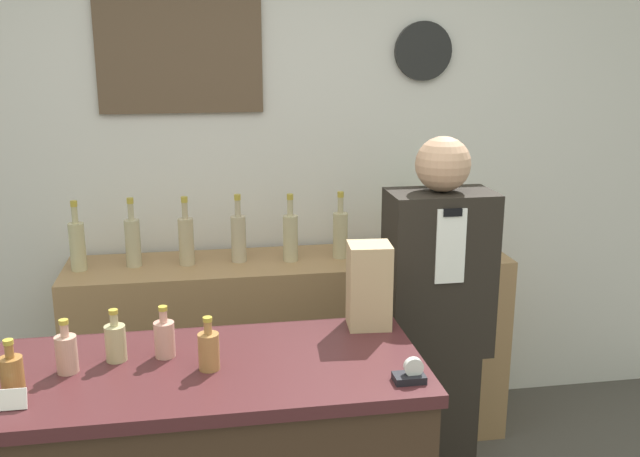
{
  "coord_description": "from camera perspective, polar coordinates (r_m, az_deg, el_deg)",
  "views": [
    {
      "loc": [
        -0.29,
        -1.48,
        1.92
      ],
      "look_at": [
        0.15,
        1.11,
        1.22
      ],
      "focal_mm": 40.0,
      "sensor_mm": 36.0,
      "label": 1
    }
  ],
  "objects": [
    {
      "name": "back_wall",
      "position": [
        3.54,
        -4.8,
        5.6
      ],
      "size": [
        5.2,
        0.09,
        2.7
      ],
      "color": "silver",
      "rests_on": "ground_plane"
    },
    {
      "name": "shelf_bottle_0",
      "position": [
        3.36,
        -18.84,
        -1.22
      ],
      "size": [
        0.07,
        0.07,
        0.32
      ],
      "color": "tan",
      "rests_on": "back_shelf"
    },
    {
      "name": "shelf_bottle_4",
      "position": [
        3.32,
        -2.38,
        -0.6
      ],
      "size": [
        0.07,
        0.07,
        0.32
      ],
      "color": "tan",
      "rests_on": "back_shelf"
    },
    {
      "name": "shelf_bottle_5",
      "position": [
        3.37,
        1.64,
        -0.37
      ],
      "size": [
        0.07,
        0.07,
        0.32
      ],
      "color": "tan",
      "rests_on": "back_shelf"
    },
    {
      "name": "counter_bottle_2",
      "position": [
        2.27,
        -16.04,
        -8.67
      ],
      "size": [
        0.06,
        0.06,
        0.16
      ],
      "color": "tan",
      "rests_on": "display_counter"
    },
    {
      "name": "shopkeeper",
      "position": [
        2.88,
        9.21,
        -8.52
      ],
      "size": [
        0.4,
        0.25,
        1.58
      ],
      "color": "black",
      "rests_on": "ground_plane"
    },
    {
      "name": "potted_plant",
      "position": [
        3.48,
        9.04,
        0.77
      ],
      "size": [
        0.24,
        0.24,
        0.32
      ],
      "color": "#B27047",
      "rests_on": "back_shelf"
    },
    {
      "name": "shelf_bottle_6",
      "position": [
        3.42,
        5.56,
        -0.18
      ],
      "size": [
        0.07,
        0.07,
        0.32
      ],
      "color": "tan",
      "rests_on": "back_shelf"
    },
    {
      "name": "back_shelf",
      "position": [
        3.53,
        -2.29,
        -9.62
      ],
      "size": [
        2.08,
        0.46,
        0.92
      ],
      "color": "#9E754C",
      "rests_on": "ground_plane"
    },
    {
      "name": "shelf_bottle_1",
      "position": [
        3.35,
        -14.75,
        -0.96
      ],
      "size": [
        0.07,
        0.07,
        0.32
      ],
      "color": "tan",
      "rests_on": "back_shelf"
    },
    {
      "name": "counter_bottle_0",
      "position": [
        2.16,
        -23.42,
        -10.68
      ],
      "size": [
        0.06,
        0.06,
        0.16
      ],
      "color": "#97612E",
      "rests_on": "display_counter"
    },
    {
      "name": "tape_dispenser",
      "position": [
        2.09,
        7.26,
        -11.48
      ],
      "size": [
        0.09,
        0.06,
        0.07
      ],
      "color": "black",
      "rests_on": "display_counter"
    },
    {
      "name": "paper_bag",
      "position": [
        2.41,
        3.94,
        -4.57
      ],
      "size": [
        0.15,
        0.14,
        0.29
      ],
      "color": "tan",
      "rests_on": "display_counter"
    },
    {
      "name": "shelf_bottle_3",
      "position": [
        3.33,
        -6.53,
        -0.64
      ],
      "size": [
        0.07,
        0.07,
        0.32
      ],
      "color": "tan",
      "rests_on": "back_shelf"
    },
    {
      "name": "price_card_left",
      "position": [
        2.1,
        -23.62,
        -12.44
      ],
      "size": [
        0.09,
        0.02,
        0.06
      ],
      "color": "white",
      "rests_on": "display_counter"
    },
    {
      "name": "counter_bottle_4",
      "position": [
        2.16,
        -8.89,
        -9.56
      ],
      "size": [
        0.06,
        0.06,
        0.16
      ],
      "color": "#A6723F",
      "rests_on": "display_counter"
    },
    {
      "name": "counter_bottle_1",
      "position": [
        2.24,
        -19.62,
        -9.33
      ],
      "size": [
        0.06,
        0.06,
        0.16
      ],
      "color": "tan",
      "rests_on": "display_counter"
    },
    {
      "name": "shelf_bottle_2",
      "position": [
        3.32,
        -10.65,
        -0.86
      ],
      "size": [
        0.07,
        0.07,
        0.32
      ],
      "color": "tan",
      "rests_on": "back_shelf"
    },
    {
      "name": "counter_bottle_3",
      "position": [
        2.26,
        -12.34,
        -8.53
      ],
      "size": [
        0.06,
        0.06,
        0.16
      ],
      "color": "tan",
      "rests_on": "display_counter"
    }
  ]
}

